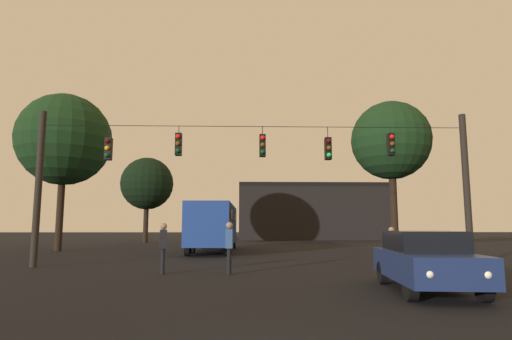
{
  "coord_description": "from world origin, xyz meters",
  "views": [
    {
      "loc": [
        -0.5,
        -5.06,
        1.65
      ],
      "look_at": [
        0.18,
        18.38,
        4.75
      ],
      "focal_mm": 29.78,
      "sensor_mm": 36.0,
      "label": 1
    }
  ],
  "objects_px": {
    "pedestrian_crossing_center": "(163,245)",
    "pedestrian_crossing_right": "(392,245)",
    "pedestrian_crossing_left": "(229,244)",
    "tree_left_silhouette": "(391,141)",
    "city_bus": "(214,223)",
    "tree_right_far": "(64,140)",
    "car_near_right": "(425,260)",
    "tree_behind_building": "(147,184)"
  },
  "relations": [
    {
      "from": "city_bus",
      "to": "pedestrian_crossing_left",
      "type": "height_order",
      "value": "city_bus"
    },
    {
      "from": "city_bus",
      "to": "tree_right_far",
      "type": "xyz_separation_m",
      "value": [
        -10.38,
        0.69,
        5.64
      ]
    },
    {
      "from": "pedestrian_crossing_center",
      "to": "tree_right_far",
      "type": "bearing_deg",
      "value": 124.52
    },
    {
      "from": "tree_behind_building",
      "to": "pedestrian_crossing_center",
      "type": "bearing_deg",
      "value": -75.96
    },
    {
      "from": "tree_left_silhouette",
      "to": "tree_right_far",
      "type": "distance_m",
      "value": 21.88
    },
    {
      "from": "city_bus",
      "to": "pedestrian_crossing_right",
      "type": "xyz_separation_m",
      "value": [
        7.64,
        -11.79,
        -0.96
      ]
    },
    {
      "from": "city_bus",
      "to": "tree_right_far",
      "type": "height_order",
      "value": "tree_right_far"
    },
    {
      "from": "pedestrian_crossing_left",
      "to": "tree_left_silhouette",
      "type": "bearing_deg",
      "value": 49.22
    },
    {
      "from": "car_near_right",
      "to": "pedestrian_crossing_left",
      "type": "bearing_deg",
      "value": 142.04
    },
    {
      "from": "pedestrian_crossing_left",
      "to": "pedestrian_crossing_center",
      "type": "xyz_separation_m",
      "value": [
        -2.31,
        0.13,
        -0.02
      ]
    },
    {
      "from": "car_near_right",
      "to": "tree_left_silhouette",
      "type": "height_order",
      "value": "tree_left_silhouette"
    },
    {
      "from": "pedestrian_crossing_center",
      "to": "pedestrian_crossing_right",
      "type": "relative_size",
      "value": 1.09
    },
    {
      "from": "pedestrian_crossing_right",
      "to": "tree_left_silhouette",
      "type": "relative_size",
      "value": 0.17
    },
    {
      "from": "city_bus",
      "to": "car_near_right",
      "type": "relative_size",
      "value": 2.47
    },
    {
      "from": "pedestrian_crossing_right",
      "to": "tree_left_silhouette",
      "type": "distance_m",
      "value": 12.34
    },
    {
      "from": "pedestrian_crossing_left",
      "to": "tree_right_far",
      "type": "bearing_deg",
      "value": 130.27
    },
    {
      "from": "pedestrian_crossing_right",
      "to": "tree_right_far",
      "type": "distance_m",
      "value": 22.9
    },
    {
      "from": "tree_right_far",
      "to": "pedestrian_crossing_center",
      "type": "bearing_deg",
      "value": -55.48
    },
    {
      "from": "city_bus",
      "to": "pedestrian_crossing_right",
      "type": "relative_size",
      "value": 6.84
    },
    {
      "from": "city_bus",
      "to": "tree_left_silhouette",
      "type": "bearing_deg",
      "value": -8.8
    },
    {
      "from": "city_bus",
      "to": "pedestrian_crossing_right",
      "type": "bearing_deg",
      "value": -57.04
    },
    {
      "from": "pedestrian_crossing_center",
      "to": "tree_left_silhouette",
      "type": "xyz_separation_m",
      "value": [
        12.23,
        11.37,
        6.05
      ]
    },
    {
      "from": "tree_behind_building",
      "to": "tree_right_far",
      "type": "height_order",
      "value": "tree_right_far"
    },
    {
      "from": "pedestrian_crossing_center",
      "to": "pedestrian_crossing_right",
      "type": "height_order",
      "value": "pedestrian_crossing_center"
    },
    {
      "from": "pedestrian_crossing_right",
      "to": "tree_right_far",
      "type": "bearing_deg",
      "value": 145.3
    },
    {
      "from": "tree_right_far",
      "to": "pedestrian_crossing_right",
      "type": "bearing_deg",
      "value": -34.7
    },
    {
      "from": "pedestrian_crossing_left",
      "to": "city_bus",
      "type": "bearing_deg",
      "value": 96.16
    },
    {
      "from": "car_near_right",
      "to": "tree_left_silhouette",
      "type": "distance_m",
      "value": 17.4
    },
    {
      "from": "pedestrian_crossing_center",
      "to": "tree_right_far",
      "type": "height_order",
      "value": "tree_right_far"
    },
    {
      "from": "city_bus",
      "to": "pedestrian_crossing_left",
      "type": "relative_size",
      "value": 6.17
    },
    {
      "from": "tree_left_silhouette",
      "to": "tree_behind_building",
      "type": "relative_size",
      "value": 1.13
    },
    {
      "from": "pedestrian_crossing_right",
      "to": "pedestrian_crossing_left",
      "type": "bearing_deg",
      "value": -166.71
    },
    {
      "from": "tree_behind_building",
      "to": "tree_left_silhouette",
      "type": "bearing_deg",
      "value": -40.42
    },
    {
      "from": "tree_left_silhouette",
      "to": "tree_right_far",
      "type": "height_order",
      "value": "tree_right_far"
    },
    {
      "from": "car_near_right",
      "to": "tree_left_silhouette",
      "type": "xyz_separation_m",
      "value": [
        4.78,
        15.51,
        6.26
      ]
    },
    {
      "from": "car_near_right",
      "to": "pedestrian_crossing_left",
      "type": "xyz_separation_m",
      "value": [
        -5.14,
        4.01,
        0.23
      ]
    },
    {
      "from": "car_near_right",
      "to": "tree_right_far",
      "type": "relative_size",
      "value": 0.42
    },
    {
      "from": "city_bus",
      "to": "car_near_right",
      "type": "xyz_separation_m",
      "value": [
        6.58,
        -17.27,
        -1.07
      ]
    },
    {
      "from": "pedestrian_crossing_center",
      "to": "tree_behind_building",
      "type": "xyz_separation_m",
      "value": [
        -6.93,
        27.69,
        4.86
      ]
    },
    {
      "from": "car_near_right",
      "to": "tree_behind_building",
      "type": "distance_m",
      "value": 35.29
    },
    {
      "from": "tree_left_silhouette",
      "to": "car_near_right",
      "type": "bearing_deg",
      "value": -107.11
    },
    {
      "from": "car_near_right",
      "to": "pedestrian_crossing_right",
      "type": "relative_size",
      "value": 2.77
    }
  ]
}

